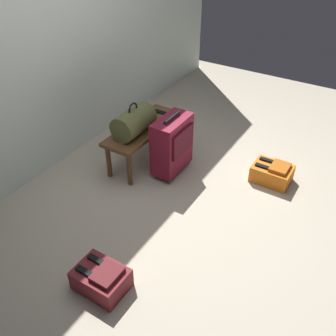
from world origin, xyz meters
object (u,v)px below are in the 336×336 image
object	(u,v)px
duffel_bag_olive	(134,122)
backpack_maroon	(102,279)
cell_phone	(160,112)
backpack_orange	(272,173)
bench	(144,132)
suitcase_upright_burgundy	(172,144)

from	to	relation	value
duffel_bag_olive	backpack_maroon	bearing A→B (deg)	-153.52
backpack_maroon	cell_phone	bearing A→B (deg)	20.79
backpack_maroon	backpack_orange	world-z (taller)	same
bench	duffel_bag_olive	xyz separation A→B (m)	(-0.16, 0.00, 0.19)
duffel_bag_olive	cell_phone	world-z (taller)	duffel_bag_olive
bench	backpack_orange	size ratio (longest dim) A/B	2.63
duffel_bag_olive	suitcase_upright_burgundy	world-z (taller)	duffel_bag_olive
duffel_bag_olive	backpack_orange	size ratio (longest dim) A/B	1.16
bench	backpack_orange	xyz separation A→B (m)	(0.36, -1.31, -0.25)
duffel_bag_olive	suitcase_upright_burgundy	distance (m)	0.44
bench	backpack_orange	bearing A→B (deg)	-74.40
bench	backpack_maroon	size ratio (longest dim) A/B	2.63
cell_phone	backpack_orange	world-z (taller)	cell_phone
bench	duffel_bag_olive	size ratio (longest dim) A/B	2.27
cell_phone	suitcase_upright_burgundy	xyz separation A→B (m)	(-0.38, -0.40, -0.08)
backpack_maroon	backpack_orange	distance (m)	2.00
cell_phone	suitcase_upright_burgundy	world-z (taller)	suitcase_upright_burgundy
bench	duffel_bag_olive	bearing A→B (deg)	180.00
duffel_bag_olive	backpack_orange	distance (m)	1.48
backpack_maroon	suitcase_upright_burgundy	bearing A→B (deg)	11.96
suitcase_upright_burgundy	backpack_orange	distance (m)	1.05
bench	suitcase_upright_burgundy	distance (m)	0.37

